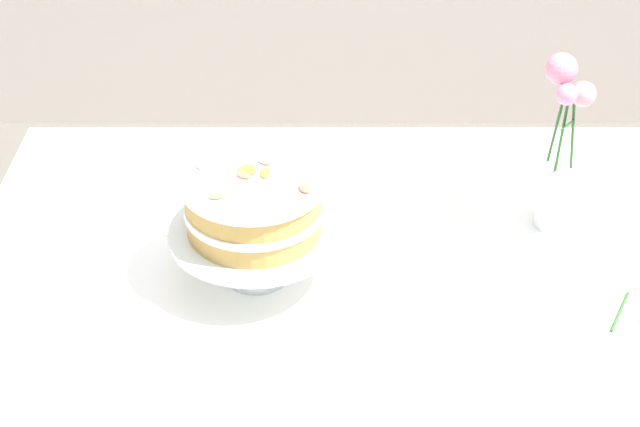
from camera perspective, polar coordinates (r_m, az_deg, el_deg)
dining_table at (r=1.75m, az=2.38°, el=-5.94°), size 1.40×1.00×0.74m
linen_napkin at (r=1.69m, az=-3.68°, el=-3.63°), size 0.33×0.33×0.00m
cake_stand at (r=1.65m, az=-3.78°, el=-1.39°), size 0.29×0.29×0.10m
layer_cake at (r=1.61m, az=-3.87°, el=0.67°), size 0.23×0.23×0.11m
flower_vase at (r=1.80m, az=13.64°, el=3.12°), size 0.09×0.09×0.33m
loose_petal_1 at (r=1.84m, az=-8.02°, el=-0.53°), size 0.03×0.04×0.01m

